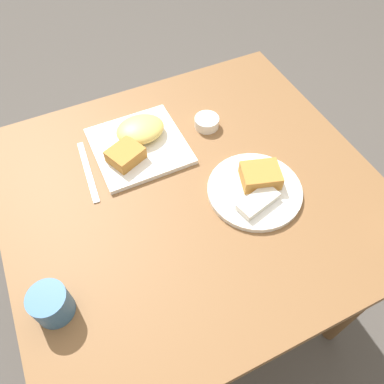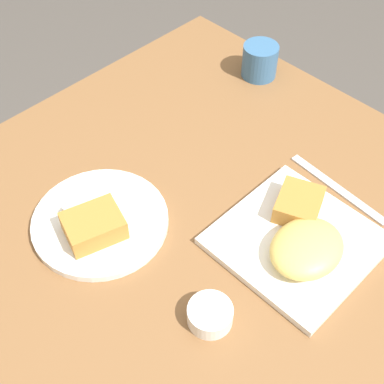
{
  "view_description": "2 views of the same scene",
  "coord_description": "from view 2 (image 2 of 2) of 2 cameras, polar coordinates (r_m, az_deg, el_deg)",
  "views": [
    {
      "loc": [
        0.24,
        0.52,
        1.51
      ],
      "look_at": [
        0.02,
        0.04,
        0.77
      ],
      "focal_mm": 35.0,
      "sensor_mm": 36.0,
      "label": 1
    },
    {
      "loc": [
        -0.43,
        -0.44,
        1.49
      ],
      "look_at": [
        -0.01,
        -0.02,
        0.79
      ],
      "focal_mm": 50.0,
      "sensor_mm": 36.0,
      "label": 2
    }
  ],
  "objects": [
    {
      "name": "coffee_mug",
      "position": [
        1.25,
        7.24,
        13.72
      ],
      "size": [
        0.08,
        0.08,
        0.08
      ],
      "color": "#386693",
      "rests_on": "dining_table"
    },
    {
      "name": "plate_square_near",
      "position": [
        0.92,
        11.49,
        -4.9
      ],
      "size": [
        0.25,
        0.25,
        0.06
      ],
      "color": "white",
      "rests_on": "dining_table"
    },
    {
      "name": "ground_plane",
      "position": [
        1.61,
        -0.2,
        -18.32
      ],
      "size": [
        8.0,
        8.0,
        0.0
      ],
      "primitive_type": "plane",
      "color": "#4C4742"
    },
    {
      "name": "plate_oval_far",
      "position": [
        0.95,
        -9.99,
        -2.99
      ],
      "size": [
        0.24,
        0.24,
        0.05
      ],
      "color": "white",
      "rests_on": "dining_table"
    },
    {
      "name": "butter_knife",
      "position": [
        1.04,
        15.24,
        0.37
      ],
      "size": [
        0.03,
        0.22,
        0.0
      ],
      "rotation": [
        0.0,
        0.0,
        1.5
      ],
      "color": "silver",
      "rests_on": "dining_table"
    },
    {
      "name": "dining_table",
      "position": [
        1.04,
        -0.29,
        -4.54
      ],
      "size": [
        0.95,
        0.88,
        0.73
      ],
      "color": "brown",
      "rests_on": "ground_plane"
    },
    {
      "name": "sauce_ramekin",
      "position": [
        0.83,
        1.94,
        -12.92
      ],
      "size": [
        0.07,
        0.07,
        0.03
      ],
      "color": "white",
      "rests_on": "dining_table"
    }
  ]
}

